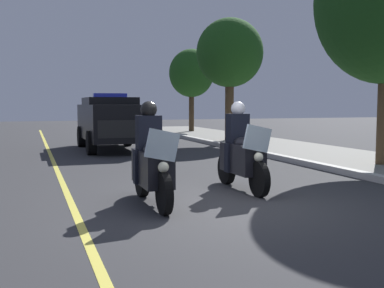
{
  "coord_description": "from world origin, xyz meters",
  "views": [
    {
      "loc": [
        7.11,
        -2.96,
        1.68
      ],
      "look_at": [
        -1.41,
        0.0,
        0.9
      ],
      "focal_mm": 43.91,
      "sensor_mm": 36.0,
      "label": 1
    }
  ],
  "objects_px": {
    "police_suv": "(111,120)",
    "police_motorcycle_lead_right": "(241,154)",
    "tree_far_back": "(230,54)",
    "tree_behind_suv": "(191,74)",
    "police_motorcycle_lead_left": "(152,163)"
  },
  "relations": [
    {
      "from": "police_suv",
      "to": "police_motorcycle_lead_right",
      "type": "bearing_deg",
      "value": 6.9
    },
    {
      "from": "police_suv",
      "to": "tree_far_back",
      "type": "bearing_deg",
      "value": 105.63
    },
    {
      "from": "police_motorcycle_lead_right",
      "to": "tree_far_back",
      "type": "relative_size",
      "value": 0.41
    },
    {
      "from": "police_motorcycle_lead_right",
      "to": "tree_behind_suv",
      "type": "distance_m",
      "value": 18.13
    },
    {
      "from": "police_motorcycle_lead_right",
      "to": "police_motorcycle_lead_left",
      "type": "bearing_deg",
      "value": -69.76
    },
    {
      "from": "police_motorcycle_lead_left",
      "to": "tree_behind_suv",
      "type": "height_order",
      "value": "tree_behind_suv"
    },
    {
      "from": "tree_far_back",
      "to": "tree_behind_suv",
      "type": "height_order",
      "value": "tree_far_back"
    },
    {
      "from": "police_motorcycle_lead_left",
      "to": "tree_far_back",
      "type": "bearing_deg",
      "value": 150.5
    },
    {
      "from": "police_suv",
      "to": "tree_far_back",
      "type": "distance_m",
      "value": 6.19
    },
    {
      "from": "police_motorcycle_lead_right",
      "to": "tree_far_back",
      "type": "distance_m",
      "value": 11.6
    },
    {
      "from": "police_motorcycle_lead_left",
      "to": "police_suv",
      "type": "distance_m",
      "value": 9.61
    },
    {
      "from": "police_motorcycle_lead_right",
      "to": "tree_far_back",
      "type": "bearing_deg",
      "value": 157.51
    },
    {
      "from": "police_motorcycle_lead_left",
      "to": "tree_far_back",
      "type": "xyz_separation_m",
      "value": [
        -11.06,
        6.25,
        3.1
      ]
    },
    {
      "from": "police_motorcycle_lead_left",
      "to": "police_motorcycle_lead_right",
      "type": "bearing_deg",
      "value": 110.24
    },
    {
      "from": "police_suv",
      "to": "tree_behind_suv",
      "type": "distance_m",
      "value": 10.59
    }
  ]
}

